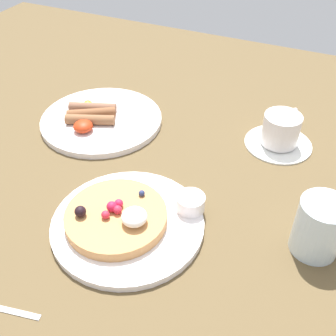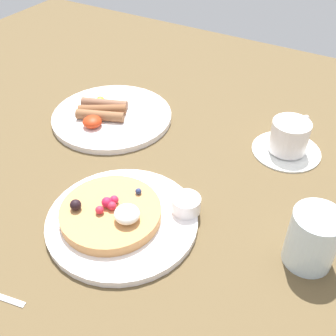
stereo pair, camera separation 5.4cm
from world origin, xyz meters
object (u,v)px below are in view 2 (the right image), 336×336
syrup_ramekin (186,204)px  coffee_cup (290,135)px  water_glass (313,237)px  coffee_saucer (286,150)px  pancake_plate (122,221)px  breakfast_plate (112,117)px

syrup_ramekin → coffee_cup: (8.83, 25.10, 1.30)cm
coffee_cup → water_glass: (10.62, -23.69, 0.71)cm
syrup_ramekin → coffee_saucer: syrup_ramekin is taller
syrup_ramekin → water_glass: water_glass is taller
syrup_ramekin → coffee_cup: bearing=70.6°
coffee_saucer → coffee_cup: 3.50cm
pancake_plate → coffee_cup: 36.09cm
coffee_saucer → coffee_cup: coffee_cup is taller
coffee_cup → coffee_saucer: bearing=-104.8°
breakfast_plate → water_glass: size_ratio=2.83×
breakfast_plate → water_glass: water_glass is taller
syrup_ramekin → water_glass: bearing=4.2°
pancake_plate → syrup_ramekin: syrup_ramekin is taller
breakfast_plate → coffee_cup: bearing=12.4°
breakfast_plate → water_glass: 49.61cm
coffee_saucer → syrup_ramekin: bearing=-109.4°
syrup_ramekin → breakfast_plate: (-27.45, 17.10, -1.90)cm
coffee_saucer → water_glass: bearing=-65.6°
water_glass → breakfast_plate: bearing=161.5°
coffee_saucer → water_glass: size_ratio=1.46×
pancake_plate → breakfast_plate: (-19.56, 23.82, 0.04)cm
breakfast_plate → coffee_saucer: size_ratio=1.94×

